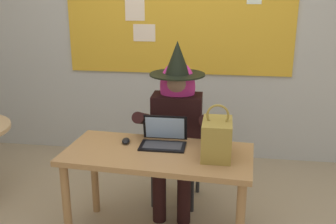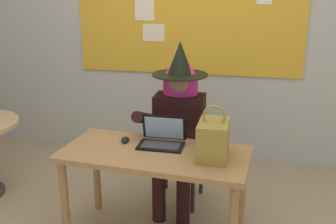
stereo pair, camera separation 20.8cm
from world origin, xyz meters
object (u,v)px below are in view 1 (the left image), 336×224
chair_at_desk (178,144)px  person_costumed (176,118)px  computer_mouse (126,141)px  handbag (217,138)px  laptop (164,139)px  desk_main (158,165)px

chair_at_desk → person_costumed: 0.31m
computer_mouse → handbag: size_ratio=0.28×
chair_at_desk → laptop: laptop is taller
desk_main → handbag: bearing=-2.4°
chair_at_desk → computer_mouse: chair_at_desk is taller
computer_mouse → handbag: 0.71m
laptop → computer_mouse: laptop is taller
desk_main → handbag: handbag is taller
person_costumed → handbag: 0.67m
person_costumed → laptop: person_costumed is taller
handbag → computer_mouse: bearing=167.7°
laptop → computer_mouse: (-0.29, -0.01, -0.03)m
person_costumed → laptop: bearing=-6.9°
desk_main → laptop: size_ratio=4.10×
person_costumed → handbag: size_ratio=3.78×
desk_main → laptop: bearing=81.4°
chair_at_desk → laptop: size_ratio=2.69×
laptop → handbag: (0.40, -0.15, 0.09)m
laptop → computer_mouse: size_ratio=3.24×
person_costumed → computer_mouse: size_ratio=13.72×
person_costumed → laptop: 0.42m
desk_main → chair_at_desk: size_ratio=1.52×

